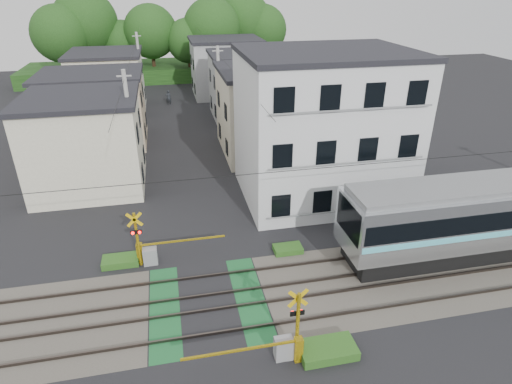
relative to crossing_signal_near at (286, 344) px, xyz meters
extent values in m
plane|color=black|center=(-2.59, 3.65, -0.71)|extent=(120.00, 120.00, 0.00)
cube|color=#47423A|center=(-2.59, 3.65, -0.71)|extent=(120.00, 6.00, 0.00)
cube|color=black|center=(-2.59, 3.65, -0.71)|extent=(5.20, 120.00, 0.00)
cube|color=#145126|center=(-4.49, 3.65, -0.70)|extent=(1.30, 6.00, 0.00)
cube|color=#145126|center=(-0.69, 3.65, -0.70)|extent=(1.30, 6.00, 0.00)
cube|color=#3F3833|center=(-2.59, 1.75, -0.64)|extent=(120.00, 0.08, 0.14)
cube|color=#3F3833|center=(-2.59, 3.15, -0.64)|extent=(120.00, 0.08, 0.14)
cube|color=#3F3833|center=(-2.59, 4.15, -0.64)|extent=(120.00, 0.08, 0.14)
cube|color=#3F3833|center=(-2.59, 5.55, -0.64)|extent=(120.00, 0.08, 0.14)
cube|color=black|center=(7.27, 4.85, -0.38)|extent=(2.63, 2.41, 0.66)
cube|color=black|center=(4.36, 4.85, 2.13)|extent=(0.10, 2.64, 1.71)
cylinder|color=yellow|center=(0.41, 0.05, 0.79)|extent=(0.14, 0.14, 3.00)
cube|color=yellow|center=(0.41, 0.15, 1.99)|extent=(0.77, 0.05, 0.77)
cube|color=yellow|center=(0.41, 0.15, 1.99)|extent=(0.77, 0.05, 0.77)
cube|color=black|center=(0.41, 0.15, 1.29)|extent=(0.55, 0.05, 0.20)
sphere|color=#FF0C07|center=(0.25, 0.21, 1.29)|extent=(0.16, 0.16, 0.16)
sphere|color=#FF0C07|center=(0.57, 0.21, 1.29)|extent=(0.16, 0.16, 0.16)
cube|color=gray|center=(-0.09, 0.05, -0.26)|extent=(0.70, 0.50, 0.90)
cube|color=yellow|center=(0.41, -0.20, -0.16)|extent=(0.30, 0.30, 1.10)
cube|color=yellow|center=(-1.84, -0.20, 0.29)|extent=(4.20, 0.08, 0.08)
cylinder|color=yellow|center=(-5.59, 7.25, 0.79)|extent=(0.14, 0.14, 3.00)
cube|color=yellow|center=(-5.59, 7.15, 1.99)|extent=(0.77, 0.05, 0.77)
cube|color=yellow|center=(-5.59, 7.15, 1.99)|extent=(0.77, 0.05, 0.77)
cube|color=black|center=(-5.59, 7.15, 1.29)|extent=(0.55, 0.05, 0.20)
sphere|color=#FF0C07|center=(-5.75, 7.09, 1.29)|extent=(0.16, 0.16, 0.16)
sphere|color=#FF0C07|center=(-5.43, 7.09, 1.29)|extent=(0.16, 0.16, 0.16)
cube|color=gray|center=(-5.09, 7.25, -0.26)|extent=(0.70, 0.50, 0.90)
cube|color=yellow|center=(-5.59, 7.50, -0.16)|extent=(0.30, 0.30, 1.10)
cube|color=yellow|center=(-3.34, 7.50, 0.29)|extent=(4.20, 0.08, 0.08)
cube|color=silver|center=(5.91, 13.15, 3.79)|extent=(10.00, 8.00, 9.00)
cube|color=black|center=(5.91, 13.15, 8.44)|extent=(10.20, 8.16, 0.30)
cube|color=black|center=(2.21, 9.12, 0.79)|extent=(1.10, 0.06, 1.40)
cube|color=black|center=(4.66, 9.12, 0.79)|extent=(1.10, 0.06, 1.40)
cube|color=black|center=(7.11, 9.12, 0.79)|extent=(1.10, 0.06, 1.40)
cube|color=black|center=(9.56, 9.12, 0.79)|extent=(1.10, 0.06, 1.40)
cube|color=gray|center=(5.91, 8.90, 0.19)|extent=(9.00, 0.06, 0.08)
cube|color=black|center=(2.21, 9.12, 3.79)|extent=(1.10, 0.06, 1.40)
cube|color=black|center=(4.66, 9.12, 3.79)|extent=(1.10, 0.06, 1.40)
cube|color=black|center=(7.11, 9.12, 3.79)|extent=(1.10, 0.06, 1.40)
cube|color=black|center=(9.56, 9.12, 3.79)|extent=(1.10, 0.06, 1.40)
cube|color=gray|center=(5.91, 8.90, 3.19)|extent=(9.00, 0.06, 0.08)
cube|color=black|center=(2.21, 9.12, 6.79)|extent=(1.10, 0.06, 1.40)
cube|color=black|center=(4.66, 9.12, 6.79)|extent=(1.10, 0.06, 1.40)
cube|color=black|center=(7.11, 9.12, 6.79)|extent=(1.10, 0.06, 1.40)
cube|color=black|center=(9.56, 9.12, 6.79)|extent=(1.10, 0.06, 1.40)
cube|color=gray|center=(5.91, 8.90, 6.19)|extent=(9.00, 0.06, 0.08)
cube|color=beige|center=(-9.09, 17.65, 2.29)|extent=(7.00, 7.00, 6.00)
cube|color=black|center=(-9.09, 17.65, 5.44)|extent=(7.35, 7.35, 0.30)
cube|color=black|center=(-5.56, 15.90, 0.59)|extent=(0.06, 1.00, 1.20)
cube|color=black|center=(-5.56, 19.40, 0.59)|extent=(0.06, 1.00, 1.20)
cube|color=black|center=(-5.56, 15.90, 3.39)|extent=(0.06, 1.00, 1.20)
cube|color=black|center=(-5.56, 19.40, 3.39)|extent=(0.06, 1.00, 1.20)
cube|color=beige|center=(4.21, 21.65, 2.54)|extent=(7.00, 8.00, 6.50)
cube|color=black|center=(4.21, 21.65, 5.94)|extent=(7.35, 8.40, 0.30)
cube|color=black|center=(0.68, 19.65, 0.59)|extent=(0.06, 1.00, 1.20)
cube|color=black|center=(0.68, 23.65, 0.59)|extent=(0.06, 1.00, 1.20)
cube|color=black|center=(0.68, 19.65, 3.39)|extent=(0.06, 1.00, 1.20)
cube|color=black|center=(0.68, 23.65, 3.39)|extent=(0.06, 1.00, 1.20)
cube|color=tan|center=(-9.59, 26.65, 2.19)|extent=(8.00, 7.00, 5.80)
cube|color=black|center=(-9.59, 26.65, 5.24)|extent=(8.40, 7.35, 0.30)
cube|color=black|center=(-5.56, 24.90, 0.59)|extent=(0.06, 1.00, 1.20)
cube|color=black|center=(-5.56, 28.40, 0.59)|extent=(0.06, 1.00, 1.20)
cube|color=black|center=(-5.56, 24.90, 3.39)|extent=(0.06, 1.00, 1.20)
cube|color=black|center=(-5.56, 28.40, 3.39)|extent=(0.06, 1.00, 1.20)
cube|color=#999B9E|center=(4.61, 31.65, 2.39)|extent=(7.00, 7.00, 6.20)
cube|color=black|center=(4.61, 31.65, 5.64)|extent=(7.35, 7.35, 0.30)
cube|color=black|center=(1.08, 29.90, 0.59)|extent=(0.06, 1.00, 1.20)
cube|color=black|center=(1.08, 33.40, 0.59)|extent=(0.06, 1.00, 1.20)
cube|color=black|center=(1.08, 29.90, 3.39)|extent=(0.06, 1.00, 1.20)
cube|color=black|center=(1.08, 33.40, 3.39)|extent=(0.06, 1.00, 1.20)
cube|color=beige|center=(-9.39, 36.65, 2.29)|extent=(7.00, 8.00, 6.00)
cube|color=black|center=(-9.39, 36.65, 5.44)|extent=(7.35, 8.40, 0.30)
cube|color=black|center=(-5.86, 34.65, 0.59)|extent=(0.06, 1.00, 1.20)
cube|color=black|center=(-5.86, 38.65, 0.59)|extent=(0.06, 1.00, 1.20)
cube|color=black|center=(-5.86, 34.65, 3.39)|extent=(0.06, 1.00, 1.20)
cube|color=black|center=(-5.86, 38.65, 3.39)|extent=(0.06, 1.00, 1.20)
cube|color=#999B9E|center=(3.91, 41.65, 2.49)|extent=(8.00, 7.00, 6.40)
cube|color=black|center=(3.91, 41.65, 5.84)|extent=(8.40, 7.35, 0.30)
cube|color=black|center=(-0.12, 39.90, 0.59)|extent=(0.06, 1.00, 1.20)
cube|color=black|center=(-0.12, 43.40, 0.59)|extent=(0.06, 1.00, 1.20)
cube|color=black|center=(-0.12, 39.90, 3.39)|extent=(0.06, 1.00, 1.20)
cube|color=black|center=(-0.12, 43.40, 3.39)|extent=(0.06, 1.00, 1.20)
cube|color=#214918|center=(-2.59, 53.65, 0.29)|extent=(40.00, 10.00, 2.00)
cylinder|color=#332114|center=(-16.03, 50.46, 1.86)|extent=(0.50, 0.50, 5.14)
sphere|color=#214918|center=(-16.03, 50.46, 5.97)|extent=(7.19, 7.19, 7.19)
cylinder|color=#332114|center=(-13.10, 53.01, 2.28)|extent=(0.50, 0.50, 5.99)
sphere|color=#214918|center=(-13.10, 53.01, 7.08)|extent=(8.39, 8.39, 8.39)
cylinder|color=#332114|center=(-8.69, 52.94, 1.31)|extent=(0.50, 0.50, 4.03)
sphere|color=#214918|center=(-8.69, 52.94, 4.53)|extent=(5.65, 5.65, 5.65)
cylinder|color=#332114|center=(-4.78, 51.59, 1.83)|extent=(0.50, 0.50, 5.07)
sphere|color=#214918|center=(-4.78, 51.59, 5.88)|extent=(7.10, 7.10, 7.10)
cylinder|color=#332114|center=(0.12, 50.18, 1.39)|extent=(0.50, 0.50, 4.20)
sphere|color=#214918|center=(0.12, 50.18, 4.75)|extent=(5.88, 5.88, 5.88)
cylinder|color=#332114|center=(3.34, 50.00, 2.01)|extent=(0.50, 0.50, 5.45)
sphere|color=#214918|center=(3.34, 50.00, 6.37)|extent=(7.63, 7.63, 7.63)
cylinder|color=#332114|center=(8.15, 53.29, 2.20)|extent=(0.50, 0.50, 5.82)
sphere|color=#214918|center=(8.15, 53.29, 6.85)|extent=(8.15, 8.15, 8.15)
cylinder|color=#332114|center=(10.90, 52.50, 1.76)|extent=(0.50, 0.50, 4.95)
sphere|color=#214918|center=(10.90, 52.50, 5.72)|extent=(6.93, 6.93, 6.93)
cube|color=black|center=(3.41, 4.85, 4.89)|extent=(60.00, 0.02, 0.02)
cylinder|color=#A5A5A0|center=(-5.99, 16.65, 3.29)|extent=(0.26, 0.26, 8.00)
cube|color=#A5A5A0|center=(-5.99, 16.65, 6.89)|extent=(0.90, 0.08, 0.08)
cylinder|color=#A5A5A0|center=(1.01, 25.65, 3.29)|extent=(0.26, 0.26, 8.00)
cube|color=#A5A5A0|center=(1.01, 25.65, 6.89)|extent=(0.90, 0.08, 0.08)
cylinder|color=#A5A5A0|center=(-5.99, 37.65, 3.29)|extent=(0.26, 0.26, 8.00)
cube|color=#A5A5A0|center=(-5.99, 37.65, 6.89)|extent=(0.90, 0.08, 0.08)
cube|color=black|center=(-5.99, 27.15, 6.69)|extent=(0.02, 42.00, 0.02)
cube|color=black|center=(1.01, 27.15, 6.69)|extent=(0.02, 42.00, 0.02)
imported|color=#24272D|center=(-3.27, 38.22, 0.11)|extent=(0.63, 0.44, 1.64)
cube|color=#2D5E1E|center=(1.61, -0.15, -0.51)|extent=(2.20, 1.20, 0.40)
cube|color=#2D5E1E|center=(-6.59, 7.55, -0.53)|extent=(1.80, 1.00, 0.36)
cube|color=#2D5E1E|center=(2.01, 6.85, -0.56)|extent=(1.50, 0.90, 0.30)
camera|label=1|loc=(-3.57, -11.29, 12.28)|focal=30.00mm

